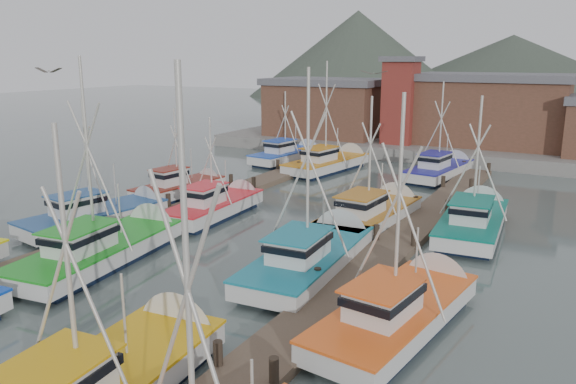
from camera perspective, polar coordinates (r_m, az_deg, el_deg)
The scene contains 21 objects.
ground at distance 28.29m, azimuth -6.24°, elevation -6.53°, with size 260.00×260.00×0.00m, color #495854.
dock_left at distance 35.40m, azimuth -11.79°, elevation -2.25°, with size 2.30×46.00×1.50m.
dock_right at distance 28.64m, azimuth 10.16°, elevation -5.96°, with size 2.30×46.00×1.50m.
quay at distance 61.31m, azimuth 14.06°, elevation 4.64°, with size 44.00×16.00×1.20m, color gray.
shed_left at distance 62.73m, azimuth 3.93°, elevation 8.64°, with size 12.72×8.48×6.20m.
shed_center at distance 59.60m, azimuth 19.90°, elevation 7.96°, with size 14.84×9.54×6.90m.
lookout_tower at distance 57.50m, azimuth 11.34°, elevation 9.18°, with size 3.60×3.60×8.50m.
distant_hills at distance 147.27m, azimuth 18.06°, elevation 9.13°, with size 175.00×140.00×42.00m.
boat_4 at distance 28.67m, azimuth -17.90°, elevation -5.40°, with size 4.33×10.40×10.67m.
boat_5 at distance 26.32m, azimuth 2.64°, elevation -6.44°, with size 4.13×10.26×10.21m.
boat_6 at distance 34.52m, azimuth -18.34°, elevation -2.26°, with size 4.20×9.41×8.23m.
boat_7 at distance 21.35m, azimuth 11.55°, elevation -11.65°, with size 4.08×9.61×9.40m.
boat_8 at distance 35.23m, azimuth -7.09°, elevation -1.35°, with size 2.94×8.49×6.87m.
boat_9 at distance 33.40m, azimuth 8.67°, elevation -2.23°, with size 3.66×9.84×8.46m.
boat_10 at distance 40.45m, azimuth -10.54°, elevation 0.47°, with size 3.21×7.90×6.84m.
boat_11 at distance 33.51m, azimuth 18.35°, elevation -2.73°, with size 3.74×9.87×8.59m.
boat_12 at distance 49.25m, azimuth 4.33°, elevation 3.00°, with size 4.45×10.21×10.27m.
boat_13 at distance 47.86m, azimuth 15.31°, elevation 2.24°, with size 3.93×9.42×8.60m.
boat_14 at distance 53.19m, azimuth 0.17°, elevation 3.82°, with size 3.83×9.16×7.37m.
gull_near at distance 23.01m, azimuth -23.15°, elevation 11.26°, with size 1.55×0.65×0.24m.
gull_far at distance 30.32m, azimuth 8.71°, elevation 11.87°, with size 1.55×0.65×0.24m.
Camera 1 is at (15.45, -21.63, 9.68)m, focal length 35.00 mm.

